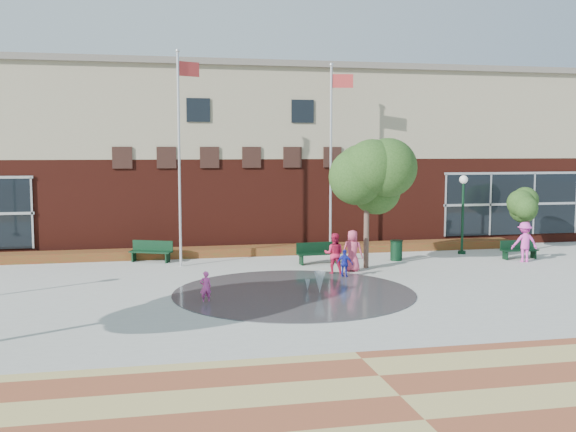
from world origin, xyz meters
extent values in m
plane|color=#666056|center=(0.00, 0.00, 0.00)|extent=(120.00, 120.00, 0.00)
cube|color=#A8A8A0|center=(0.00, 4.00, 0.00)|extent=(46.00, 18.00, 0.01)
cube|color=#974B2E|center=(0.00, -7.00, 0.00)|extent=(46.00, 6.00, 0.01)
cylinder|color=#383A3D|center=(0.00, 3.00, 0.00)|extent=(8.40, 8.40, 0.01)
cube|color=#491710|center=(0.00, 17.50, 2.25)|extent=(44.00, 10.00, 4.50)
cube|color=gray|center=(0.00, 17.50, 6.75)|extent=(44.00, 10.00, 4.50)
cube|color=slate|center=(0.00, 17.50, 9.05)|extent=(44.40, 10.40, 0.30)
cube|color=black|center=(15.00, 12.48, 2.11)|extent=(10.00, 0.12, 3.19)
cube|color=black|center=(-2.50, 12.48, 6.79)|extent=(1.10, 0.10, 1.10)
cube|color=black|center=(2.50, 12.48, 6.79)|extent=(1.10, 0.10, 1.10)
cube|color=#9F1513|center=(0.00, 11.60, 0.00)|extent=(26.00, 1.20, 0.40)
cylinder|color=silver|center=(-3.57, 9.18, 4.48)|extent=(0.11, 0.11, 8.97)
sphere|color=silver|center=(-3.57, 9.18, 9.02)|extent=(0.17, 0.17, 0.17)
cube|color=#BF3332|center=(-3.12, 9.37, 8.31)|extent=(0.92, 0.40, 0.60)
cylinder|color=silver|center=(3.48, 10.87, 4.39)|extent=(0.11, 0.11, 8.78)
sphere|color=silver|center=(3.48, 10.87, 8.83)|extent=(0.18, 0.18, 0.18)
cube|color=#BF3332|center=(3.98, 10.79, 8.10)|extent=(1.00, 0.18, 0.62)
cylinder|color=black|center=(9.68, 9.85, 1.69)|extent=(0.12, 0.12, 3.38)
cylinder|color=black|center=(9.68, 9.85, 0.08)|extent=(0.36, 0.36, 0.16)
sphere|color=silver|center=(9.68, 9.85, 3.55)|extent=(0.40, 0.40, 0.40)
cube|color=black|center=(-4.81, 10.55, 0.47)|extent=(1.94, 1.23, 0.06)
cube|color=black|center=(-4.72, 10.76, 0.71)|extent=(1.75, 0.80, 0.47)
cube|color=black|center=(2.30, 8.51, 0.47)|extent=(1.91, 0.65, 0.06)
cube|color=black|center=(2.29, 8.74, 0.71)|extent=(1.88, 0.18, 0.47)
cube|color=black|center=(11.55, 7.93, 0.43)|extent=(1.71, 0.50, 0.06)
cube|color=black|center=(11.55, 8.14, 0.64)|extent=(1.70, 0.07, 0.43)
cylinder|color=black|center=(5.94, 8.69, 0.44)|extent=(0.53, 0.53, 0.89)
cylinder|color=black|center=(5.94, 8.69, 0.90)|extent=(0.57, 0.57, 0.05)
cylinder|color=#4B352C|center=(4.01, 7.16, 1.61)|extent=(0.22, 0.22, 3.23)
cylinder|color=#4B352C|center=(13.30, 10.17, 0.99)|extent=(0.17, 0.17, 1.97)
cone|color=white|center=(0.83, 2.64, 0.00)|extent=(0.40, 0.40, 0.77)
cone|color=white|center=(0.52, 3.14, 0.00)|extent=(0.18, 0.18, 0.41)
imported|color=#E747A8|center=(-3.12, 2.22, 0.52)|extent=(0.42, 0.31, 1.04)
imported|color=#D01E48|center=(2.35, 6.21, 0.82)|extent=(0.96, 0.85, 1.64)
imported|color=#CB4364|center=(3.23, 6.58, 0.85)|extent=(0.99, 0.89, 1.71)
imported|color=#1D25A8|center=(2.55, 5.38, 0.55)|extent=(0.68, 0.60, 1.10)
imported|color=#ED41BF|center=(11.35, 7.21, 0.89)|extent=(1.23, 0.82, 1.78)
camera|label=1|loc=(-4.93, -19.42, 4.99)|focal=42.00mm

